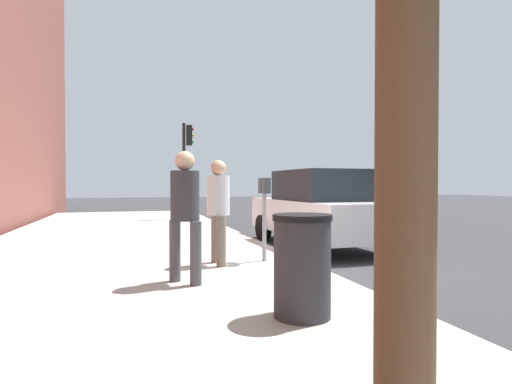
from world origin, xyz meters
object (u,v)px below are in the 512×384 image
pedestrian_bystander (185,206)px  traffic_signal (187,154)px  parking_meter (264,201)px  parked_sedan_near (321,208)px  trash_bin (302,265)px  pedestrian_at_meter (218,204)px

pedestrian_bystander → traffic_signal: size_ratio=0.48×
parking_meter → parked_sedan_near: 2.87m
parked_sedan_near → trash_bin: 5.60m
pedestrian_bystander → parking_meter: bearing=0.8°
pedestrian_at_meter → trash_bin: bearing=-87.8°
traffic_signal → parking_meter: bearing=-179.2°
pedestrian_at_meter → parked_sedan_near: (2.10, -2.83, -0.24)m
traffic_signal → parked_sedan_near: bearing=-163.2°
parking_meter → pedestrian_bystander: (-1.22, 1.49, 0.01)m
pedestrian_at_meter → traffic_signal: traffic_signal is taller
pedestrian_bystander → trash_bin: pedestrian_bystander is taller
parking_meter → parked_sedan_near: bearing=-45.0°
pedestrian_bystander → traffic_signal: (10.35, -1.36, 1.40)m
parked_sedan_near → traffic_signal: (7.12, 2.15, 1.68)m
parked_sedan_near → trash_bin: size_ratio=4.42×
pedestrian_bystander → trash_bin: (-1.73, -0.93, -0.51)m
parking_meter → trash_bin: parking_meter is taller
trash_bin → traffic_signal: bearing=-2.0°
parked_sedan_near → parking_meter: bearing=135.0°
pedestrian_at_meter → pedestrian_bystander: size_ratio=0.97×
parking_meter → traffic_signal: (9.13, 0.13, 1.41)m
parking_meter → parked_sedan_near: size_ratio=0.32×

